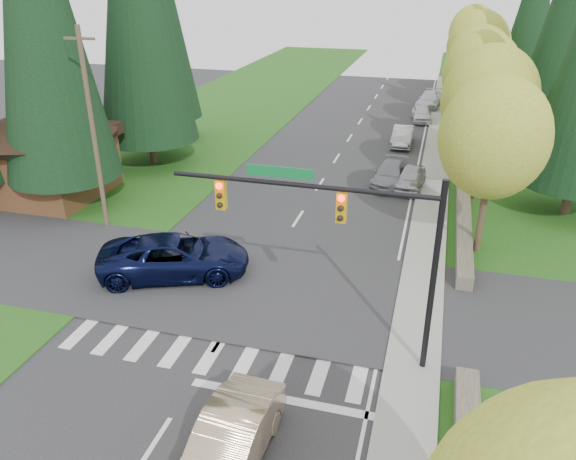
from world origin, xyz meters
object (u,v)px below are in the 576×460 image
at_px(sedan_champagne, 229,443).
at_px(parked_car_b, 390,174).
at_px(parked_car_e, 430,100).
at_px(suv_navy, 174,257).
at_px(parked_car_a, 411,178).
at_px(parked_car_d, 422,114).
at_px(parked_car_c, 403,136).

bearing_deg(sedan_champagne, parked_car_b, 87.75).
distance_m(parked_car_b, parked_car_e, 22.48).
distance_m(suv_navy, parked_car_e, 37.64).
xyz_separation_m(sedan_champagne, parked_car_a, (3.12, 22.79, -0.13)).
bearing_deg(parked_car_d, sedan_champagne, -101.20).
relative_size(suv_navy, parked_car_c, 1.54).
xyz_separation_m(parked_car_a, parked_car_d, (-0.31, 17.28, 0.00)).
relative_size(parked_car_c, parked_car_e, 0.82).
bearing_deg(suv_navy, parked_car_a, -55.47).
bearing_deg(suv_navy, parked_car_b, -50.76).
bearing_deg(parked_car_a, parked_car_c, 102.67).
bearing_deg(parked_car_e, parked_car_b, -86.70).
bearing_deg(suv_navy, parked_car_e, -35.72).
xyz_separation_m(parked_car_a, parked_car_b, (-1.29, 0.46, -0.00)).
distance_m(sedan_champagne, parked_car_d, 40.17).
bearing_deg(sedan_champagne, parked_car_c, 88.99).
height_order(parked_car_c, parked_car_d, parked_car_c).
relative_size(parked_car_b, parked_car_c, 1.08).
bearing_deg(parked_car_c, parked_car_b, -89.93).
bearing_deg(sedan_champagne, parked_car_a, 84.45).
bearing_deg(parked_car_d, parked_car_c, -104.23).
bearing_deg(parked_car_a, suv_navy, -119.23).
relative_size(sedan_champagne, suv_navy, 0.74).
relative_size(sedan_champagne, parked_car_e, 0.94).
xyz_separation_m(parked_car_b, parked_car_d, (0.98, 16.83, 0.00)).
xyz_separation_m(sedan_champagne, parked_car_b, (1.83, 23.25, -0.13)).
bearing_deg(suv_navy, sedan_champagne, -168.12).
bearing_deg(parked_car_e, parked_car_d, -87.42).
distance_m(sedan_champagne, parked_car_b, 23.32).
xyz_separation_m(parked_car_c, parked_car_e, (1.40, 13.55, 0.05)).
distance_m(parked_car_b, parked_car_c, 8.89).
xyz_separation_m(sedan_champagne, parked_car_c, (1.83, 32.14, -0.10)).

